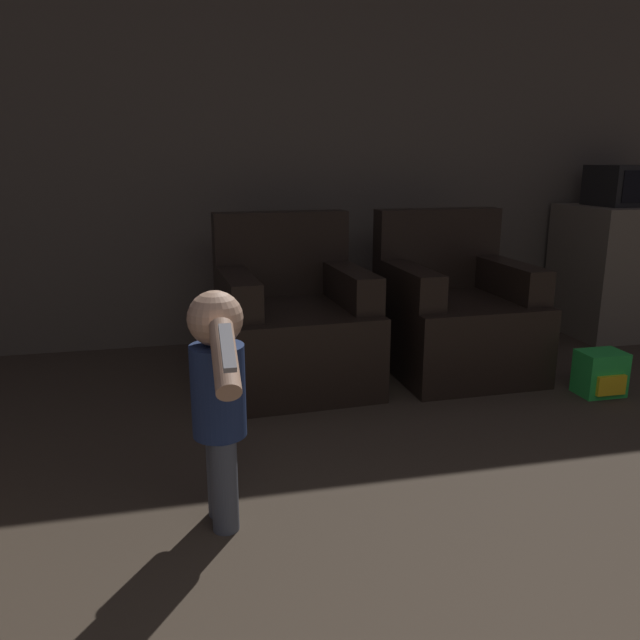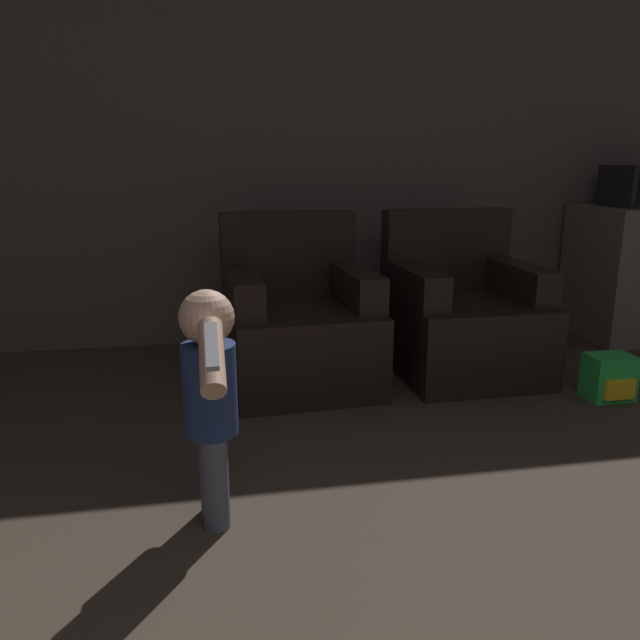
% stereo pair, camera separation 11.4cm
% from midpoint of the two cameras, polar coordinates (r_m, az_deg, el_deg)
% --- Properties ---
extents(wall_back, '(8.40, 0.05, 2.60)m').
position_cam_midpoint_polar(wall_back, '(4.39, -4.03, 15.00)').
color(wall_back, '#51493F').
rests_on(wall_back, ground_plane).
extents(armchair_left, '(0.84, 0.90, 0.96)m').
position_cam_midpoint_polar(armchair_left, '(3.57, -3.37, -0.48)').
color(armchair_left, black).
rests_on(armchair_left, ground_plane).
extents(armchair_right, '(0.82, 0.87, 0.96)m').
position_cam_midpoint_polar(armchair_right, '(3.86, 11.34, 0.39)').
color(armchair_right, black).
rests_on(armchair_right, ground_plane).
extents(person_toddler, '(0.19, 0.58, 0.84)m').
position_cam_midpoint_polar(person_toddler, '(2.15, -10.77, -6.44)').
color(person_toddler, '#474C56').
rests_on(person_toddler, ground_plane).
extents(toy_backpack, '(0.24, 0.20, 0.24)m').
position_cam_midpoint_polar(toy_backpack, '(3.73, 23.48, -4.51)').
color(toy_backpack, green).
rests_on(toy_backpack, ground_plane).
extents(kitchen_counter, '(1.08, 0.68, 0.94)m').
position_cam_midpoint_polar(kitchen_counter, '(5.16, 26.43, 4.17)').
color(kitchen_counter, '#665B4C').
rests_on(kitchen_counter, ground_plane).
extents(microwave, '(0.54, 0.40, 0.28)m').
position_cam_midpoint_polar(microwave, '(5.02, 26.05, 11.00)').
color(microwave, black).
rests_on(microwave, kitchen_counter).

